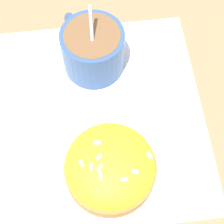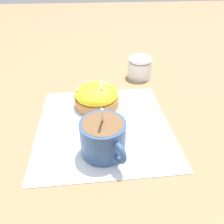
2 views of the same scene
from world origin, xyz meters
TOP-DOWN VIEW (x-y plane):
  - ground_plane at (0.00, 0.00)m, footprint 3.00×3.00m
  - paper_napkin at (0.00, 0.00)m, footprint 0.28×0.27m
  - coffee_cup at (0.07, -0.00)m, footprint 0.10×0.08m
  - frosted_pastry at (-0.07, -0.01)m, footprint 0.10×0.10m

SIDE VIEW (x-z plane):
  - ground_plane at x=0.00m, z-range 0.00..0.00m
  - paper_napkin at x=0.00m, z-range 0.00..0.00m
  - frosted_pastry at x=-0.07m, z-range 0.00..0.05m
  - coffee_cup at x=0.07m, z-range -0.01..0.08m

